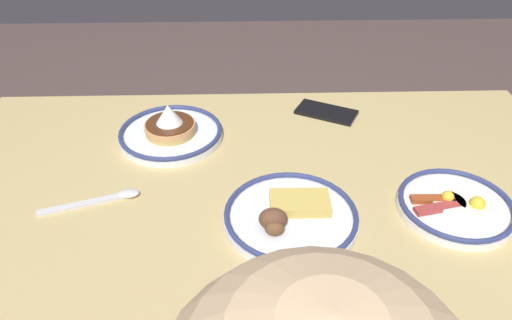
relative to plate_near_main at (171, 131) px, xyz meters
The scene contains 6 objects.
dining_table 0.29m from the plate_near_main, 139.82° to the left, with size 1.34×0.76×0.73m.
plate_near_main is the anchor object (origin of this frame).
plate_center_pancakes 0.38m from the plate_near_main, 130.51° to the left, with size 0.24×0.24×0.05m.
plate_far_companion 0.62m from the plate_near_main, 154.35° to the left, with size 0.21×0.21×0.04m.
cell_phone 0.38m from the plate_near_main, 164.62° to the right, with size 0.14×0.07×0.01m, color black.
tea_spoon 0.24m from the plate_near_main, 64.80° to the left, with size 0.18×0.07×0.01m.
Camera 1 is at (0.04, 0.78, 1.33)m, focal length 34.45 mm.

